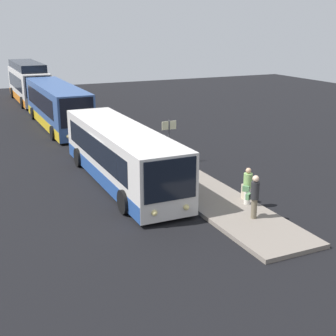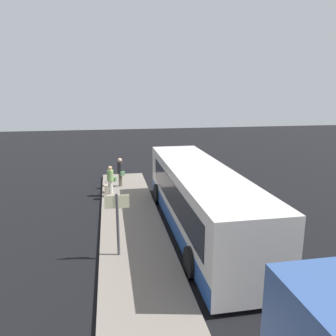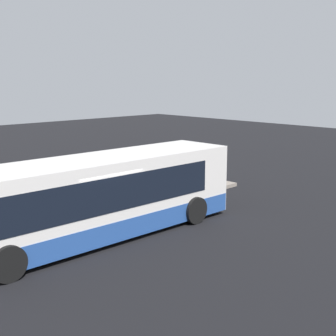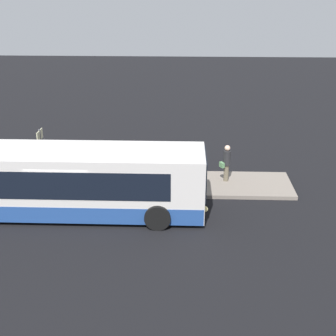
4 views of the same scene
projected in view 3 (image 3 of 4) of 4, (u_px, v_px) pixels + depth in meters
The scene contains 6 objects.
ground at pixel (94, 240), 16.09m from camera, with size 80.00×80.00×0.00m, color black.
platform at pixel (49, 219), 18.19m from camera, with size 20.00×2.78×0.18m.
bus_lead at pixel (89, 200), 15.84m from camera, with size 11.70×2.82×2.81m.
passenger_boarding at pixel (142, 172), 22.39m from camera, with size 0.61×0.63×1.63m.
passenger_waiting at pixel (171, 167), 22.86m from camera, with size 0.59×0.52×1.79m.
suitcase at pixel (129, 184), 22.30m from camera, with size 0.34×0.19×0.91m.
Camera 3 is at (-8.79, -12.81, 5.51)m, focal length 50.00 mm.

